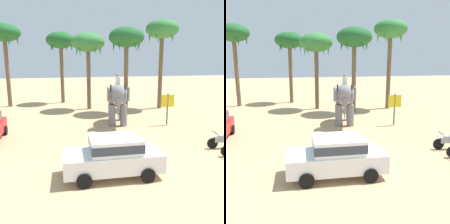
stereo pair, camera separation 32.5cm
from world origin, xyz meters
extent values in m
plane|color=tan|center=(0.00, 0.00, 0.00)|extent=(120.00, 120.00, 0.00)
cube|color=white|center=(-0.24, 0.05, 0.68)|extent=(4.17, 1.87, 0.76)
cube|color=white|center=(-0.14, 0.05, 1.38)|extent=(2.16, 1.65, 0.64)
cube|color=#2D3842|center=(-0.14, 0.05, 1.38)|extent=(2.18, 1.67, 0.35)
cylinder|color=black|center=(-1.55, -0.74, 0.30)|extent=(0.61, 0.20, 0.60)
cylinder|color=black|center=(-1.48, 0.96, 0.30)|extent=(0.61, 0.20, 0.60)
cylinder|color=black|center=(0.99, -0.85, 0.30)|extent=(0.61, 0.20, 0.60)
cylinder|color=black|center=(1.06, 0.85, 0.30)|extent=(0.61, 0.20, 0.60)
cylinder|color=black|center=(-5.81, 7.23, 0.30)|extent=(0.18, 0.60, 0.60)
ellipsoid|color=slate|center=(2.14, 8.63, 2.15)|extent=(2.24, 3.37, 1.70)
cylinder|color=slate|center=(2.37, 7.63, 0.80)|extent=(0.52, 0.52, 1.60)
cylinder|color=slate|center=(1.51, 7.82, 0.80)|extent=(0.52, 0.52, 1.60)
cylinder|color=slate|center=(2.77, 9.44, 0.80)|extent=(0.52, 0.52, 1.60)
cylinder|color=slate|center=(1.91, 9.64, 0.80)|extent=(0.52, 0.52, 1.60)
ellipsoid|color=slate|center=(1.78, 7.04, 2.45)|extent=(1.29, 1.22, 1.20)
cube|color=slate|center=(2.51, 6.99, 2.50)|extent=(0.29, 0.81, 0.96)
cube|color=slate|center=(1.10, 7.30, 2.50)|extent=(0.29, 0.81, 0.96)
cone|color=slate|center=(1.69, 6.60, 1.45)|extent=(0.43, 0.43, 1.60)
cone|color=beige|center=(1.95, 6.60, 1.95)|extent=(0.24, 0.58, 0.21)
cone|color=beige|center=(1.44, 6.71, 1.95)|extent=(0.24, 0.58, 0.21)
cube|color=white|center=(1.95, 7.80, 3.35)|extent=(0.38, 0.31, 0.60)
sphere|color=#A87A56|center=(1.95, 7.80, 3.77)|extent=(0.22, 0.22, 0.22)
cylinder|color=#333338|center=(2.46, 7.69, 2.80)|extent=(0.12, 0.12, 0.55)
cylinder|color=#333338|center=(1.45, 7.91, 2.80)|extent=(0.12, 0.12, 0.55)
cylinder|color=black|center=(5.88, 1.92, 0.30)|extent=(0.61, 0.16, 0.60)
cube|color=#ADADB2|center=(6.47, 1.86, 0.52)|extent=(1.04, 0.30, 0.32)
ellipsoid|color=#ADADB2|center=(6.32, 1.88, 0.70)|extent=(0.46, 0.28, 0.20)
cylinder|color=black|center=(5.97, 1.91, 0.92)|extent=(0.10, 0.55, 0.04)
cylinder|color=brown|center=(7.80, 13.48, 3.78)|extent=(0.41, 0.41, 7.55)
ellipsoid|color=#337A38|center=(7.80, 13.48, 7.75)|extent=(3.20, 3.20, 1.80)
cone|color=#337A38|center=(9.00, 13.48, 7.25)|extent=(0.40, 0.92, 1.64)
cone|color=#337A38|center=(8.17, 14.62, 7.25)|extent=(0.91, 0.57, 1.67)
cone|color=#337A38|center=(6.83, 14.19, 7.25)|extent=(0.73, 0.83, 1.69)
cone|color=#337A38|center=(6.83, 12.78, 7.25)|extent=(0.73, 0.83, 1.69)
cone|color=#337A38|center=(8.17, 12.34, 7.25)|extent=(0.91, 0.57, 1.67)
cylinder|color=brown|center=(3.91, 12.41, 3.31)|extent=(0.40, 0.40, 6.62)
ellipsoid|color=#1E5B28|center=(3.91, 12.41, 6.82)|extent=(3.20, 3.20, 1.80)
cone|color=#1E5B28|center=(5.11, 12.41, 6.32)|extent=(0.40, 0.92, 1.64)
cone|color=#1E5B28|center=(4.28, 13.55, 6.32)|extent=(0.91, 0.57, 1.67)
cone|color=#1E5B28|center=(2.94, 13.12, 6.32)|extent=(0.73, 0.83, 1.69)
cone|color=#1E5B28|center=(2.94, 11.71, 6.32)|extent=(0.73, 0.83, 1.69)
cone|color=#1E5B28|center=(4.28, 11.27, 6.32)|extent=(0.91, 0.57, 1.67)
cylinder|color=brown|center=(-1.70, 18.98, 3.38)|extent=(0.40, 0.40, 6.76)
ellipsoid|color=#1E5B28|center=(-1.70, 18.98, 6.96)|extent=(3.20, 3.20, 1.80)
cone|color=#1E5B28|center=(-0.50, 18.98, 6.46)|extent=(0.40, 0.92, 1.64)
cone|color=#1E5B28|center=(-1.33, 20.12, 6.46)|extent=(0.91, 0.57, 1.67)
cone|color=#1E5B28|center=(-2.67, 19.68, 6.46)|extent=(0.73, 0.83, 1.69)
cone|color=#1E5B28|center=(-2.67, 18.27, 6.46)|extent=(0.73, 0.83, 1.69)
cone|color=#1E5B28|center=(-1.33, 17.84, 6.46)|extent=(0.91, 0.57, 1.67)
cylinder|color=brown|center=(-7.24, 17.81, 3.66)|extent=(0.41, 0.41, 7.32)
ellipsoid|color=#1E5B28|center=(-7.24, 17.81, 7.52)|extent=(3.20, 3.20, 1.80)
cone|color=#1E5B28|center=(-6.04, 17.81, 7.02)|extent=(0.40, 0.92, 1.64)
cone|color=#1E5B28|center=(-6.87, 18.95, 7.02)|extent=(0.91, 0.57, 1.67)
cone|color=#1E5B28|center=(-6.87, 16.67, 7.02)|extent=(0.91, 0.57, 1.67)
cylinder|color=brown|center=(0.75, 14.66, 3.13)|extent=(0.40, 0.40, 6.27)
ellipsoid|color=#337A38|center=(0.75, 14.66, 6.47)|extent=(3.20, 3.20, 1.80)
cone|color=#337A38|center=(1.95, 14.66, 5.97)|extent=(0.40, 0.92, 1.64)
cone|color=#337A38|center=(1.12, 15.80, 5.97)|extent=(0.91, 0.57, 1.67)
cone|color=#337A38|center=(-0.22, 15.37, 5.97)|extent=(0.73, 0.83, 1.69)
cone|color=#337A38|center=(-0.22, 13.96, 5.97)|extent=(0.73, 0.83, 1.69)
cone|color=#337A38|center=(1.12, 13.52, 5.97)|extent=(0.91, 0.57, 1.67)
cylinder|color=#4C4C51|center=(5.62, 7.13, 1.20)|extent=(0.10, 0.10, 2.40)
cube|color=yellow|center=(5.62, 7.13, 1.85)|extent=(1.00, 0.08, 0.90)
camera|label=1|loc=(-2.43, -9.24, 4.82)|focal=38.86mm
camera|label=2|loc=(-2.11, -9.31, 4.82)|focal=38.86mm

